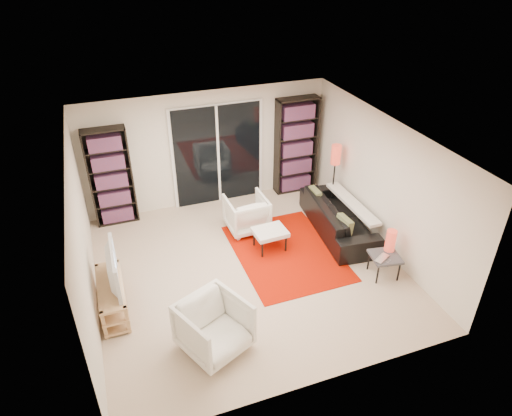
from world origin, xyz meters
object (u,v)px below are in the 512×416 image
Objects in this scene: ottoman at (270,233)px; side_table at (385,258)px; floor_lamp at (335,161)px; armchair_back at (247,213)px; armchair_front at (214,327)px; bookshelf_right at (296,146)px; tv_stand at (112,297)px; sofa at (338,217)px; bookshelf_left at (111,177)px.

ottoman is 2.03m from side_table.
armchair_back is at bearing -177.16° from floor_lamp.
side_table is (1.52, -1.35, 0.01)m from ottoman.
armchair_front is (-1.38, -2.66, 0.04)m from armchair_back.
armchair_back is 2.71m from side_table.
bookshelf_right is 1.12m from floor_lamp.
sofa is (4.26, 0.77, 0.05)m from tv_stand.
sofa is at bearing 92.85° from side_table.
ottoman is 2.05m from floor_lamp.
bookshelf_right is at bearing 31.82° from tv_stand.
bookshelf_left is 2.55× the size of armchair_back.
floor_lamp is at bearing -178.92° from armchair_back.
armchair_back is 0.78m from ottoman.
armchair_front is (-3.01, -2.00, 0.08)m from sofa.
armchair_front is at bearing 129.54° from sofa.
floor_lamp reaches higher than armchair_back.
armchair_front is at bearing -169.77° from side_table.
floor_lamp is at bearing 18.57° from tv_stand.
armchair_front is at bearing -44.53° from tv_stand.
bookshelf_left is 5.22m from side_table.
side_table is at bearing -171.25° from sofa.
side_table is 0.37× the size of floor_lamp.
ottoman is 1.13× the size of side_table.
bookshelf_right is 2.44m from ottoman.
sofa is 1.76m from armchair_back.
bookshelf_right is at bearing 93.14° from side_table.
floor_lamp is (4.22, -1.06, 0.13)m from bookshelf_left.
sofa is at bearing 9.37° from armchair_front.
bookshelf_right is at bearing 28.48° from armchair_front.
tv_stand is 1.77m from armchair_front.
bookshelf_right is 2.74× the size of armchair_back.
bookshelf_left is 1.65× the size of tv_stand.
sofa is at bearing -109.06° from floor_lamp.
bookshelf_right is 3.34m from side_table.
tv_stand is (-4.16, -2.58, -0.79)m from bookshelf_right.
side_table is (4.03, -3.26, -0.62)m from bookshelf_left.
bookshelf_right is 2.04m from armchair_back.
ottoman is at bearing 138.42° from side_table.
floor_lamp is (3.27, 2.75, 0.72)m from armchair_front.
bookshelf_left is at bearing 71.28° from sofa.
armchair_back is (2.63, 1.43, 0.09)m from tv_stand.
side_table is at bearing 127.24° from armchair_back.
bookshelf_right reaches higher than floor_lamp.
sofa is (3.96, -1.81, -0.66)m from bookshelf_left.
armchair_front is (0.95, -3.81, -0.59)m from bookshelf_left.
armchair_front reaches higher than armchair_back.
tv_stand reaches higher than ottoman.
armchair_front is 1.41× the size of ottoman.
armchair_front is at bearing -76.03° from bookshelf_left.
bookshelf_right is at bearing 109.10° from floor_lamp.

